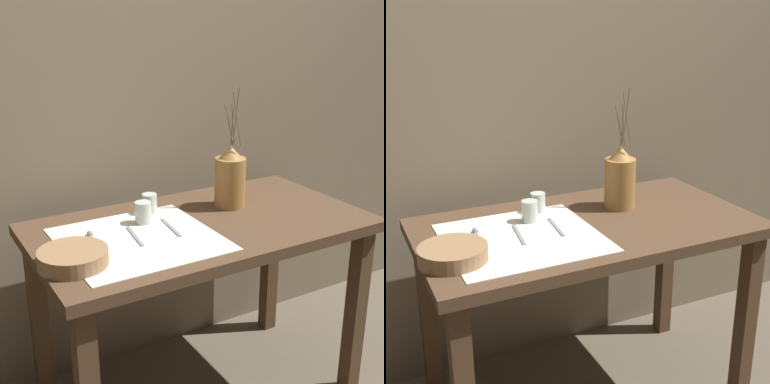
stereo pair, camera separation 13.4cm
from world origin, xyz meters
TOP-DOWN VIEW (x-y plane):
  - stone_wall_back at (0.00, 0.44)m, footprint 7.00×0.06m
  - wooden_table at (0.00, 0.00)m, footprint 1.20×0.65m
  - linen_cloth at (-0.26, -0.03)m, footprint 0.50×0.48m
  - pitcher_with_flowers at (0.18, 0.09)m, footprint 0.12×0.12m
  - wooden_bowl at (-0.51, -0.11)m, footprint 0.21×0.21m
  - glass_tumbler_near at (-0.18, 0.09)m, footprint 0.06×0.06m
  - glass_tumbler_far at (-0.12, 0.17)m, footprint 0.06×0.06m
  - spoon_inner at (-0.39, 0.05)m, footprint 0.04×0.19m
  - fork_outer at (-0.26, -0.01)m, footprint 0.03×0.17m
  - knife_center at (-0.12, -0.00)m, footprint 0.03×0.17m

SIDE VIEW (x-z plane):
  - wooden_table at x=0.00m, z-range 0.26..1.01m
  - linen_cloth at x=-0.26m, z-range 0.75..0.75m
  - fork_outer at x=-0.26m, z-range 0.75..0.75m
  - knife_center at x=-0.12m, z-range 0.75..0.75m
  - spoon_inner at x=-0.39m, z-range 0.74..0.77m
  - wooden_bowl at x=-0.51m, z-range 0.75..0.80m
  - glass_tumbler_far at x=-0.12m, z-range 0.75..0.82m
  - glass_tumbler_near at x=-0.18m, z-range 0.75..0.83m
  - pitcher_with_flowers at x=0.18m, z-range 0.63..1.09m
  - stone_wall_back at x=0.00m, z-range 0.00..2.40m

